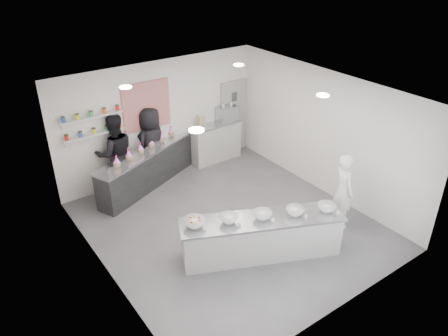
# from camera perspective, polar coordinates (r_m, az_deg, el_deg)

# --- Properties ---
(floor) EXTENTS (6.00, 6.00, 0.00)m
(floor) POSITION_cam_1_polar(r_m,az_deg,el_deg) (9.65, 0.78, -7.49)
(floor) COLOR #515156
(floor) RESTS_ON ground
(ceiling) EXTENTS (6.00, 6.00, 0.00)m
(ceiling) POSITION_cam_1_polar(r_m,az_deg,el_deg) (8.26, 0.92, 9.61)
(ceiling) COLOR white
(ceiling) RESTS_ON floor
(back_wall) EXTENTS (5.50, 0.00, 5.50)m
(back_wall) POSITION_cam_1_polar(r_m,az_deg,el_deg) (11.18, -8.36, 6.27)
(back_wall) COLOR white
(back_wall) RESTS_ON floor
(left_wall) EXTENTS (0.00, 6.00, 6.00)m
(left_wall) POSITION_cam_1_polar(r_m,az_deg,el_deg) (7.77, -15.78, -5.19)
(left_wall) COLOR white
(left_wall) RESTS_ON floor
(right_wall) EXTENTS (0.00, 6.00, 6.00)m
(right_wall) POSITION_cam_1_polar(r_m,az_deg,el_deg) (10.56, 12.99, 4.47)
(right_wall) COLOR white
(right_wall) RESTS_ON floor
(back_door) EXTENTS (0.88, 0.04, 2.10)m
(back_door) POSITION_cam_1_polar(r_m,az_deg,el_deg) (12.46, 1.26, 6.70)
(back_door) COLOR #9A9996
(back_door) RESTS_ON floor
(pattern_panel) EXTENTS (1.25, 0.03, 1.20)m
(pattern_panel) POSITION_cam_1_polar(r_m,az_deg,el_deg) (10.86, -10.10, 8.00)
(pattern_panel) COLOR #A00302
(pattern_panel) RESTS_ON back_wall
(jar_shelf_lower) EXTENTS (1.45, 0.22, 0.04)m
(jar_shelf_lower) POSITION_cam_1_polar(r_m,az_deg,el_deg) (10.45, -16.62, 4.31)
(jar_shelf_lower) COLOR silver
(jar_shelf_lower) RESTS_ON back_wall
(jar_shelf_upper) EXTENTS (1.45, 0.22, 0.04)m
(jar_shelf_upper) POSITION_cam_1_polar(r_m,az_deg,el_deg) (10.29, -16.94, 6.44)
(jar_shelf_upper) COLOR silver
(jar_shelf_upper) RESTS_ON back_wall
(preserve_jars) EXTENTS (1.45, 0.10, 0.56)m
(preserve_jars) POSITION_cam_1_polar(r_m,az_deg,el_deg) (10.33, -16.79, 5.69)
(preserve_jars) COLOR red
(preserve_jars) RESTS_ON jar_shelf_lower
(downlight_0) EXTENTS (0.24, 0.24, 0.02)m
(downlight_0) POSITION_cam_1_polar(r_m,az_deg,el_deg) (6.76, -3.62, 4.97)
(downlight_0) COLOR white
(downlight_0) RESTS_ON ceiling
(downlight_1) EXTENTS (0.24, 0.24, 0.02)m
(downlight_1) POSITION_cam_1_polar(r_m,az_deg,el_deg) (8.47, 12.79, 9.25)
(downlight_1) COLOR white
(downlight_1) RESTS_ON ceiling
(downlight_2) EXTENTS (0.24, 0.24, 0.02)m
(downlight_2) POSITION_cam_1_polar(r_m,az_deg,el_deg) (8.94, -12.74, 10.27)
(downlight_2) COLOR white
(downlight_2) RESTS_ON ceiling
(downlight_3) EXTENTS (0.24, 0.24, 0.02)m
(downlight_3) POSITION_cam_1_polar(r_m,az_deg,el_deg) (10.29, 1.93, 13.31)
(downlight_3) COLOR white
(downlight_3) RESTS_ON ceiling
(prep_counter) EXTENTS (3.18, 1.97, 0.86)m
(prep_counter) POSITION_cam_1_polar(r_m,az_deg,el_deg) (8.65, 4.89, -8.93)
(prep_counter) COLOR #B4B5AF
(prep_counter) RESTS_ON floor
(back_bar) EXTENTS (3.11, 1.75, 0.97)m
(back_bar) POSITION_cam_1_polar(r_m,az_deg,el_deg) (11.04, -9.90, -0.00)
(back_bar) COLOR black
(back_bar) RESTS_ON floor
(sneeze_guard) EXTENTS (2.85, 1.21, 0.26)m
(sneeze_guard) POSITION_cam_1_polar(r_m,az_deg,el_deg) (10.60, -9.05, 2.57)
(sneeze_guard) COLOR white
(sneeze_guard) RESTS_ON back_bar
(espresso_ledge) EXTENTS (1.45, 0.46, 1.08)m
(espresso_ledge) POSITION_cam_1_polar(r_m,az_deg,el_deg) (12.12, -1.08, 3.41)
(espresso_ledge) COLOR #B4B5AF
(espresso_ledge) RESTS_ON floor
(espresso_machine) EXTENTS (0.54, 0.37, 0.41)m
(espresso_machine) POSITION_cam_1_polar(r_m,az_deg,el_deg) (12.03, 0.44, 7.09)
(espresso_machine) COLOR #93969E
(espresso_machine) RESTS_ON espresso_ledge
(cup_stacks) EXTENTS (0.24, 0.24, 0.35)m
(cup_stacks) POSITION_cam_1_polar(r_m,az_deg,el_deg) (11.60, -3.00, 6.03)
(cup_stacks) COLOR tan
(cup_stacks) RESTS_ON espresso_ledge
(prep_bowls) EXTENTS (2.90, 1.66, 0.15)m
(prep_bowls) POSITION_cam_1_polar(r_m,az_deg,el_deg) (8.35, 5.03, -6.17)
(prep_bowls) COLOR white
(prep_bowls) RESTS_ON prep_counter
(label_cards) EXTENTS (2.66, 0.04, 0.07)m
(label_cards) POSITION_cam_1_polar(r_m,az_deg,el_deg) (8.22, 8.22, -7.34)
(label_cards) COLOR white
(label_cards) RESTS_ON prep_counter
(cookie_bags) EXTENTS (2.06, 1.00, 0.29)m
(cookie_bags) POSITION_cam_1_polar(r_m,az_deg,el_deg) (10.76, -10.17, 2.94)
(cookie_bags) COLOR #FF88E5
(cookie_bags) RESTS_ON back_bar
(woman_prep) EXTENTS (0.59, 0.72, 1.71)m
(woman_prep) POSITION_cam_1_polar(r_m,az_deg,el_deg) (9.57, 15.32, -2.89)
(woman_prep) COLOR white
(woman_prep) RESTS_ON floor
(staff_left) EXTENTS (1.09, 0.92, 1.98)m
(staff_left) POSITION_cam_1_polar(r_m,az_deg,el_deg) (10.78, -13.99, 1.84)
(staff_left) COLOR black
(staff_left) RESTS_ON floor
(staff_right) EXTENTS (1.11, 0.93, 1.93)m
(staff_right) POSITION_cam_1_polar(r_m,az_deg,el_deg) (11.13, -9.42, 3.06)
(staff_right) COLOR black
(staff_right) RESTS_ON floor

